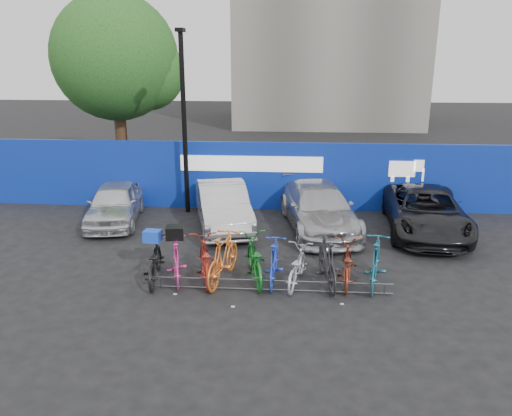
# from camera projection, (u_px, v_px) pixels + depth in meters

# --- Properties ---
(ground) EXTENTS (100.00, 100.00, 0.00)m
(ground) POSITION_uv_depth(u_px,v_px,m) (272.00, 280.00, 12.20)
(ground) COLOR black
(ground) RESTS_ON ground
(hoarding) EXTENTS (22.00, 0.18, 2.40)m
(hoarding) POSITION_uv_depth(u_px,v_px,m) (280.00, 176.00, 17.57)
(hoarding) COLOR #0A2994
(hoarding) RESTS_ON ground
(tree) EXTENTS (5.40, 5.20, 7.80)m
(tree) POSITION_uv_depth(u_px,v_px,m) (121.00, 61.00, 20.78)
(tree) COLOR #382314
(tree) RESTS_ON ground
(lamppost) EXTENTS (0.25, 0.50, 6.11)m
(lamppost) POSITION_uv_depth(u_px,v_px,m) (184.00, 118.00, 16.61)
(lamppost) COLOR black
(lamppost) RESTS_ON ground
(bike_rack) EXTENTS (5.60, 0.03, 0.30)m
(bike_rack) POSITION_uv_depth(u_px,v_px,m) (271.00, 285.00, 11.58)
(bike_rack) COLOR #595B60
(bike_rack) RESTS_ON ground
(car_0) EXTENTS (2.15, 4.03, 1.30)m
(car_0) POSITION_uv_depth(u_px,v_px,m) (115.00, 203.00, 16.29)
(car_0) COLOR silver
(car_0) RESTS_ON ground
(car_1) EXTENTS (2.51, 4.49, 1.40)m
(car_1) POSITION_uv_depth(u_px,v_px,m) (223.00, 206.00, 15.85)
(car_1) COLOR #BDBDC2
(car_1) RESTS_ON ground
(car_2) EXTENTS (2.73, 5.07, 1.40)m
(car_2) POSITION_uv_depth(u_px,v_px,m) (319.00, 208.00, 15.65)
(car_2) COLOR #AAAAAF
(car_2) RESTS_ON ground
(car_3) EXTENTS (2.67, 5.06, 1.36)m
(car_3) POSITION_uv_depth(u_px,v_px,m) (426.00, 211.00, 15.36)
(car_3) COLOR black
(car_3) RESTS_ON ground
(bike_0) EXTENTS (0.94, 2.00, 1.01)m
(bike_0) POSITION_uv_depth(u_px,v_px,m) (154.00, 261.00, 12.07)
(bike_0) COLOR black
(bike_0) RESTS_ON ground
(bike_1) EXTENTS (0.96, 1.88, 1.09)m
(bike_1) POSITION_uv_depth(u_px,v_px,m) (176.00, 260.00, 12.06)
(bike_1) COLOR #E73D97
(bike_1) RESTS_ON ground
(bike_2) EXTENTS (1.11, 2.05, 1.02)m
(bike_2) POSITION_uv_depth(u_px,v_px,m) (205.00, 260.00, 12.15)
(bike_2) COLOR red
(bike_2) RESTS_ON ground
(bike_3) EXTENTS (1.01, 2.11, 1.22)m
(bike_3) POSITION_uv_depth(u_px,v_px,m) (223.00, 258.00, 12.00)
(bike_3) COLOR orange
(bike_3) RESTS_ON ground
(bike_4) EXTENTS (1.15, 2.16, 1.08)m
(bike_4) POSITION_uv_depth(u_px,v_px,m) (254.00, 259.00, 12.09)
(bike_4) COLOR #136C20
(bike_4) RESTS_ON ground
(bike_5) EXTENTS (0.61, 1.82, 1.08)m
(bike_5) POSITION_uv_depth(u_px,v_px,m) (274.00, 261.00, 11.96)
(bike_5) COLOR blue
(bike_5) RESTS_ON ground
(bike_6) EXTENTS (0.96, 1.82, 0.91)m
(bike_6) POSITION_uv_depth(u_px,v_px,m) (296.00, 267.00, 11.88)
(bike_6) COLOR #B8BBC0
(bike_6) RESTS_ON ground
(bike_7) EXTENTS (0.81, 2.03, 1.19)m
(bike_7) POSITION_uv_depth(u_px,v_px,m) (327.00, 261.00, 11.82)
(bike_7) COLOR #29292C
(bike_7) RESTS_ON ground
(bike_8) EXTENTS (0.84, 1.92, 0.98)m
(bike_8) POSITION_uv_depth(u_px,v_px,m) (347.00, 264.00, 11.95)
(bike_8) COLOR maroon
(bike_8) RESTS_ON ground
(bike_9) EXTENTS (0.97, 2.04, 1.18)m
(bike_9) POSITION_uv_depth(u_px,v_px,m) (376.00, 262.00, 11.80)
(bike_9) COLOR #1C5E76
(bike_9) RESTS_ON ground
(cargo_crate) EXTENTS (0.42, 0.33, 0.28)m
(cargo_crate) POSITION_uv_depth(u_px,v_px,m) (152.00, 236.00, 11.88)
(cargo_crate) COLOR blue
(cargo_crate) RESTS_ON bike_0
(cargo_topcase) EXTENTS (0.47, 0.44, 0.31)m
(cargo_topcase) POSITION_uv_depth(u_px,v_px,m) (175.00, 232.00, 11.86)
(cargo_topcase) COLOR black
(cargo_topcase) RESTS_ON bike_1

